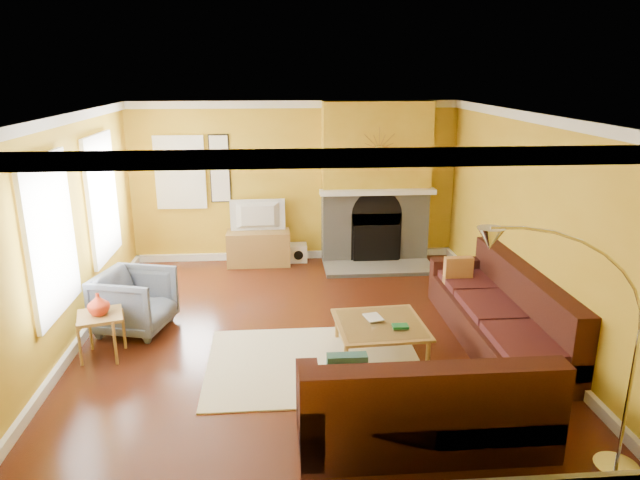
{
  "coord_description": "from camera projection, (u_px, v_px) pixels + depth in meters",
  "views": [
    {
      "loc": [
        -0.34,
        -6.55,
        3.17
      ],
      "look_at": [
        0.22,
        0.4,
        1.09
      ],
      "focal_mm": 32.0,
      "sensor_mm": 36.0,
      "label": 1
    }
  ],
  "objects": [
    {
      "name": "mantel",
      "position": [
        378.0,
        192.0,
        9.38
      ],
      "size": [
        1.92,
        0.22,
        0.08
      ],
      "primitive_type": "cube",
      "color": "white",
      "rests_on": "fireplace"
    },
    {
      "name": "sectional_sofa",
      "position": [
        424.0,
        325.0,
        6.36
      ],
      "size": [
        2.94,
        3.72,
        0.9
      ],
      "primitive_type": null,
      "color": "#3B1813",
      "rests_on": "floor"
    },
    {
      "name": "rug",
      "position": [
        314.0,
        363.0,
        6.42
      ],
      "size": [
        2.4,
        1.8,
        0.02
      ],
      "primitive_type": "cube",
      "color": "beige",
      "rests_on": "floor"
    },
    {
      "name": "subwoofer",
      "position": [
        298.0,
        253.0,
        9.84
      ],
      "size": [
        0.3,
        0.3,
        0.3
      ],
      "primitive_type": "cube",
      "color": "white",
      "rests_on": "floor"
    },
    {
      "name": "wall_right",
      "position": [
        528.0,
        225.0,
        7.02
      ],
      "size": [
        0.02,
        6.0,
        2.7
      ],
      "primitive_type": "cube",
      "color": "gold",
      "rests_on": "ground"
    },
    {
      "name": "sunburst",
      "position": [
        379.0,
        149.0,
        9.19
      ],
      "size": [
        0.7,
        0.04,
        0.7
      ],
      "primitive_type": null,
      "color": "olive",
      "rests_on": "fireplace"
    },
    {
      "name": "wall_front",
      "position": [
        328.0,
        346.0,
        3.93
      ],
      "size": [
        5.5,
        0.02,
        2.7
      ],
      "primitive_type": "cube",
      "color": "gold",
      "rests_on": "ground"
    },
    {
      "name": "window_left_far",
      "position": [
        49.0,
        236.0,
        5.98
      ],
      "size": [
        0.06,
        1.22,
        1.72
      ],
      "primitive_type": "cube",
      "color": "white",
      "rests_on": "wall_left"
    },
    {
      "name": "book",
      "position": [
        366.0,
        319.0,
        6.61
      ],
      "size": [
        0.23,
        0.28,
        0.02
      ],
      "primitive_type": "imported",
      "rotation": [
        0.0,
        0.0,
        0.23
      ],
      "color": "white",
      "rests_on": "coffee_table"
    },
    {
      "name": "tv",
      "position": [
        258.0,
        216.0,
        9.48
      ],
      "size": [
        0.92,
        0.14,
        0.53
      ],
      "primitive_type": "imported",
      "rotation": [
        0.0,
        0.0,
        3.17
      ],
      "color": "black",
      "rests_on": "media_console"
    },
    {
      "name": "wall_art",
      "position": [
        220.0,
        169.0,
        9.48
      ],
      "size": [
        0.34,
        0.04,
        1.14
      ],
      "primitive_type": "cube",
      "color": "white",
      "rests_on": "wall_back"
    },
    {
      "name": "media_console",
      "position": [
        259.0,
        248.0,
        9.64
      ],
      "size": [
        1.06,
        0.47,
        0.58
      ],
      "primitive_type": "cube",
      "color": "olive",
      "rests_on": "floor"
    },
    {
      "name": "ceiling",
      "position": [
        304.0,
        113.0,
        6.42
      ],
      "size": [
        5.5,
        6.0,
        0.02
      ],
      "primitive_type": "cube",
      "color": "white",
      "rests_on": "ground"
    },
    {
      "name": "wall_left",
      "position": [
        67.0,
        234.0,
        6.59
      ],
      "size": [
        0.02,
        6.0,
        2.7
      ],
      "primitive_type": "cube",
      "color": "gold",
      "rests_on": "ground"
    },
    {
      "name": "fireplace",
      "position": [
        376.0,
        183.0,
        9.58
      ],
      "size": [
        1.8,
        0.4,
        2.7
      ],
      "primitive_type": null,
      "color": "gray",
      "rests_on": "floor"
    },
    {
      "name": "crown_molding",
      "position": [
        304.0,
        119.0,
        6.44
      ],
      "size": [
        5.5,
        6.0,
        0.12
      ],
      "primitive_type": null,
      "color": "white",
      "rests_on": "ceiling"
    },
    {
      "name": "coffee_table",
      "position": [
        380.0,
        338.0,
        6.59
      ],
      "size": [
        1.05,
        1.05,
        0.39
      ],
      "primitive_type": null,
      "rotation": [
        0.0,
        0.0,
        0.06
      ],
      "color": "white",
      "rests_on": "floor"
    },
    {
      "name": "window_back",
      "position": [
        180.0,
        172.0,
        9.43
      ],
      "size": [
        0.82,
        0.06,
        1.22
      ],
      "primitive_type": "cube",
      "color": "white",
      "rests_on": "wall_back"
    },
    {
      "name": "wall_back",
      "position": [
        295.0,
        182.0,
        9.68
      ],
      "size": [
        5.5,
        0.02,
        2.7
      ],
      "primitive_type": "cube",
      "color": "gold",
      "rests_on": "ground"
    },
    {
      "name": "hearth",
      "position": [
        379.0,
        268.0,
        9.44
      ],
      "size": [
        1.8,
        0.7,
        0.06
      ],
      "primitive_type": "cube",
      "color": "gray",
      "rests_on": "floor"
    },
    {
      "name": "floor",
      "position": [
        305.0,
        333.0,
        7.2
      ],
      "size": [
        5.5,
        6.0,
        0.02
      ],
      "primitive_type": "cube",
      "color": "#582412",
      "rests_on": "ground"
    },
    {
      "name": "baseboard",
      "position": [
        305.0,
        328.0,
        7.18
      ],
      "size": [
        5.5,
        6.0,
        0.12
      ],
      "primitive_type": null,
      "color": "white",
      "rests_on": "floor"
    },
    {
      "name": "armchair",
      "position": [
        135.0,
        301.0,
        7.16
      ],
      "size": [
        1.04,
        1.02,
        0.77
      ],
      "primitive_type": "imported",
      "rotation": [
        0.0,
        0.0,
        1.31
      ],
      "color": "slate",
      "rests_on": "floor"
    },
    {
      "name": "vase",
      "position": [
        98.0,
        304.0,
        6.4
      ],
      "size": [
        0.29,
        0.29,
        0.26
      ],
      "primitive_type": "imported",
      "rotation": [
        0.0,
        0.0,
        0.19
      ],
      "color": "red",
      "rests_on": "side_table"
    },
    {
      "name": "window_left_near",
      "position": [
        101.0,
        198.0,
        7.8
      ],
      "size": [
        0.06,
        1.22,
        1.72
      ],
      "primitive_type": "cube",
      "color": "white",
      "rests_on": "wall_left"
    },
    {
      "name": "side_table",
      "position": [
        102.0,
        336.0,
        6.51
      ],
      "size": [
        0.59,
        0.59,
        0.53
      ],
      "primitive_type": null,
      "rotation": [
        0.0,
        0.0,
        0.28
      ],
      "color": "olive",
      "rests_on": "floor"
    },
    {
      "name": "arc_lamp",
      "position": [
        564.0,
        359.0,
        4.36
      ],
      "size": [
        1.34,
        0.36,
        2.1
      ],
      "primitive_type": null,
      "color": "silver",
      "rests_on": "floor"
    }
  ]
}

